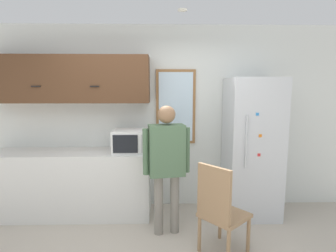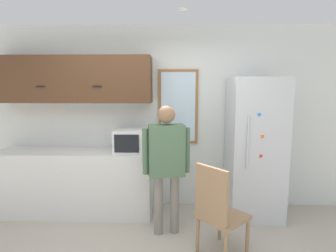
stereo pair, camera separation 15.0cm
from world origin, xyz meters
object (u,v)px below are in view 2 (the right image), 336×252
object	(u,v)px
person	(166,158)
refrigerator	(255,149)
microwave	(132,141)
chair	(218,209)

from	to	relation	value
person	refrigerator	bearing A→B (deg)	12.85
person	refrigerator	distance (m)	1.30
microwave	person	world-z (taller)	person
chair	person	bearing A→B (deg)	8.38
microwave	chair	world-z (taller)	microwave
refrigerator	chair	distance (m)	1.24
microwave	chair	bearing A→B (deg)	-42.86
person	chair	bearing A→B (deg)	-49.80
microwave	chair	xyz separation A→B (m)	(1.04, -0.97, -0.53)
microwave	person	size ratio (longest dim) A/B	0.29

